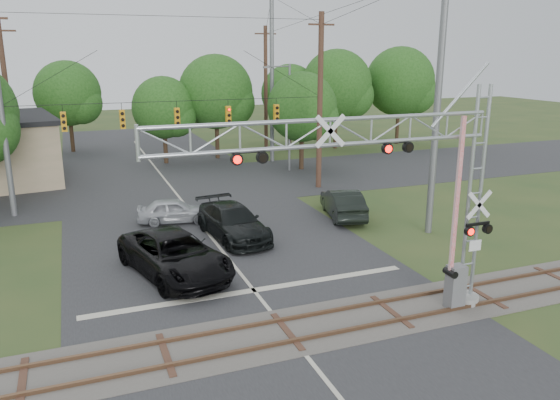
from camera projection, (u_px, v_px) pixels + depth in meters
name	position (u px, v px, depth m)	size (l,w,h in m)	color
ground	(312.00, 364.00, 16.26)	(160.00, 160.00, 0.00)	#2C441F
road_main	(223.00, 253.00, 25.27)	(14.00, 90.00, 0.02)	#2A2A2D
road_cross	(170.00, 186.00, 37.88)	(90.00, 12.00, 0.02)	#2A2A2D
railroad_track	(287.00, 332.00, 18.06)	(90.00, 3.20, 0.17)	#504A45
crossing_gantry	(391.00, 182.00, 17.64)	(11.98, 1.02, 7.96)	gray
traffic_signal_span	(192.00, 109.00, 33.13)	(19.34, 0.36, 11.50)	slate
pickup_black	(175.00, 255.00, 22.57)	(2.92, 6.33, 1.76)	black
car_dark	(233.00, 222.00, 27.13)	(2.29, 5.64, 1.64)	black
sedan_silver	(174.00, 210.00, 29.64)	(1.58, 3.92, 1.34)	#ACAFB4
suv_dark	(343.00, 203.00, 30.61)	(1.68, 4.82, 1.59)	black
streetlight	(287.00, 112.00, 41.62)	(2.17, 0.23, 8.15)	slate
utility_poles	(211.00, 96.00, 35.92)	(24.75, 25.94, 13.96)	#4A2E22
treeline	(165.00, 95.00, 45.05)	(55.88, 24.94, 9.60)	#332417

